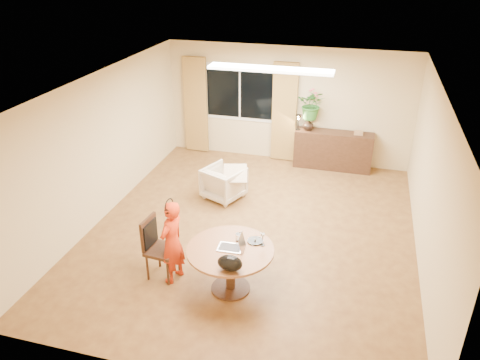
# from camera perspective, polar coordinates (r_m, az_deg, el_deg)

# --- Properties ---
(floor) EXTENTS (6.50, 6.50, 0.00)m
(floor) POSITION_cam_1_polar(r_m,az_deg,el_deg) (8.27, 1.46, -6.15)
(floor) COLOR brown
(floor) RESTS_ON ground
(ceiling) EXTENTS (6.50, 6.50, 0.00)m
(ceiling) POSITION_cam_1_polar(r_m,az_deg,el_deg) (7.21, 1.70, 11.53)
(ceiling) COLOR white
(ceiling) RESTS_ON wall_back
(wall_back) EXTENTS (5.50, 0.00, 5.50)m
(wall_back) POSITION_cam_1_polar(r_m,az_deg,el_deg) (10.63, 5.82, 9.09)
(wall_back) COLOR beige
(wall_back) RESTS_ON floor
(wall_left) EXTENTS (0.00, 6.50, 6.50)m
(wall_left) POSITION_cam_1_polar(r_m,az_deg,el_deg) (8.66, -16.43, 3.98)
(wall_left) COLOR beige
(wall_left) RESTS_ON floor
(wall_right) EXTENTS (0.00, 6.50, 6.50)m
(wall_right) POSITION_cam_1_polar(r_m,az_deg,el_deg) (7.56, 22.27, -0.35)
(wall_right) COLOR beige
(wall_right) RESTS_ON floor
(window) EXTENTS (1.70, 0.03, 1.30)m
(window) POSITION_cam_1_polar(r_m,az_deg,el_deg) (10.78, -0.01, 10.58)
(window) COLOR white
(window) RESTS_ON wall_back
(curtain_left) EXTENTS (0.55, 0.08, 2.25)m
(curtain_left) POSITION_cam_1_polar(r_m,az_deg,el_deg) (11.12, -5.41, 9.06)
(curtain_left) COLOR olive
(curtain_left) RESTS_ON wall_back
(curtain_right) EXTENTS (0.55, 0.08, 2.25)m
(curtain_right) POSITION_cam_1_polar(r_m,az_deg,el_deg) (10.60, 5.42, 8.17)
(curtain_right) COLOR olive
(curtain_right) RESTS_ON wall_back
(ceiling_panel) EXTENTS (2.20, 0.35, 0.05)m
(ceiling_panel) POSITION_cam_1_polar(r_m,az_deg,el_deg) (8.35, 3.71, 13.34)
(ceiling_panel) COLOR white
(ceiling_panel) RESTS_ON ceiling
(dining_table) EXTENTS (1.23, 1.23, 0.70)m
(dining_table) POSITION_cam_1_polar(r_m,az_deg,el_deg) (6.66, -1.19, -9.44)
(dining_table) COLOR brown
(dining_table) RESTS_ON floor
(dining_chair) EXTENTS (0.50, 0.47, 0.97)m
(dining_chair) POSITION_cam_1_polar(r_m,az_deg,el_deg) (7.05, -9.48, -8.27)
(dining_chair) COLOR black
(dining_chair) RESTS_ON floor
(child) EXTENTS (0.53, 0.41, 1.30)m
(child) POSITION_cam_1_polar(r_m,az_deg,el_deg) (6.87, -8.29, -7.50)
(child) COLOR red
(child) RESTS_ON floor
(laptop) EXTENTS (0.37, 0.26, 0.24)m
(laptop) POSITION_cam_1_polar(r_m,az_deg,el_deg) (6.52, -1.21, -7.43)
(laptop) COLOR #B7B7BC
(laptop) RESTS_ON dining_table
(tumbler) EXTENTS (0.08, 0.08, 0.12)m
(tumbler) POSITION_cam_1_polar(r_m,az_deg,el_deg) (6.71, -0.17, -7.01)
(tumbler) COLOR white
(tumbler) RESTS_ON dining_table
(wine_glass) EXTENTS (0.08, 0.08, 0.20)m
(wine_glass) POSITION_cam_1_polar(r_m,az_deg,el_deg) (6.60, 2.78, -7.24)
(wine_glass) COLOR white
(wine_glass) RESTS_ON dining_table
(pot_lid) EXTENTS (0.24, 0.24, 0.04)m
(pot_lid) POSITION_cam_1_polar(r_m,az_deg,el_deg) (6.72, 1.87, -7.38)
(pot_lid) COLOR white
(pot_lid) RESTS_ON dining_table
(handbag) EXTENTS (0.37, 0.26, 0.22)m
(handbag) POSITION_cam_1_polar(r_m,az_deg,el_deg) (6.12, -1.24, -10.10)
(handbag) COLOR black
(handbag) RESTS_ON dining_table
(armchair) EXTENTS (0.91, 0.92, 0.65)m
(armchair) POSITION_cam_1_polar(r_m,az_deg,el_deg) (9.17, -1.98, -0.34)
(armchair) COLOR beige
(armchair) RESTS_ON floor
(throw) EXTENTS (0.58, 0.65, 0.03)m
(throw) POSITION_cam_1_polar(r_m,az_deg,el_deg) (8.91, -0.59, 1.27)
(throw) COLOR beige
(throw) RESTS_ON armchair
(sideboard) EXTENTS (1.70, 0.42, 0.85)m
(sideboard) POSITION_cam_1_polar(r_m,az_deg,el_deg) (10.59, 11.27, 3.59)
(sideboard) COLOR black
(sideboard) RESTS_ON floor
(vase) EXTENTS (0.26, 0.26, 0.25)m
(vase) POSITION_cam_1_polar(r_m,az_deg,el_deg) (10.44, 8.33, 6.72)
(vase) COLOR black
(vase) RESTS_ON sideboard
(bouquet) EXTENTS (0.63, 0.56, 0.66)m
(bouquet) POSITION_cam_1_polar(r_m,az_deg,el_deg) (10.29, 8.79, 9.07)
(bouquet) COLOR #246228
(bouquet) RESTS_ON vase
(book_stack) EXTENTS (0.22, 0.19, 0.08)m
(book_stack) POSITION_cam_1_polar(r_m,az_deg,el_deg) (10.41, 14.27, 5.61)
(book_stack) COLOR #986E4D
(book_stack) RESTS_ON sideboard
(desk_lamp) EXTENTS (0.18, 0.18, 0.36)m
(desk_lamp) POSITION_cam_1_polar(r_m,az_deg,el_deg) (10.40, 7.12, 7.04)
(desk_lamp) COLOR black
(desk_lamp) RESTS_ON sideboard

